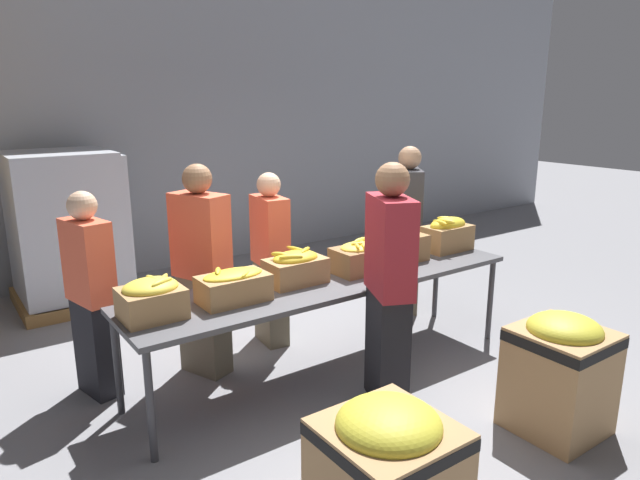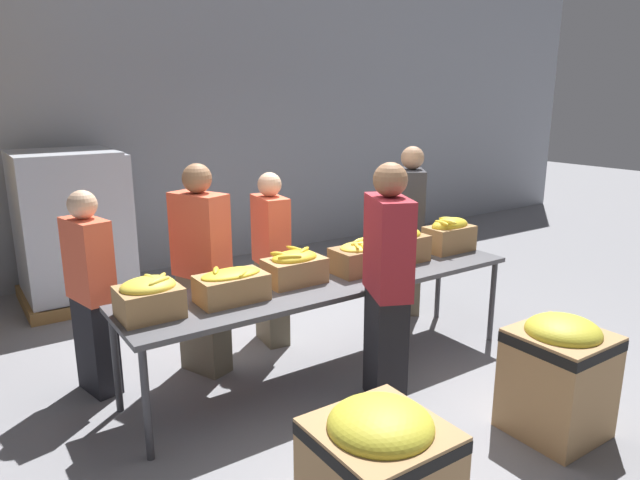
{
  "view_description": "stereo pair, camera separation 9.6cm",
  "coord_description": "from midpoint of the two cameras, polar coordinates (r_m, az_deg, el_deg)",
  "views": [
    {
      "loc": [
        -2.55,
        -3.46,
        2.21
      ],
      "look_at": [
        0.1,
        0.27,
        1.04
      ],
      "focal_mm": 32.0,
      "sensor_mm": 36.0,
      "label": 1
    },
    {
      "loc": [
        -2.48,
        -3.52,
        2.21
      ],
      "look_at": [
        0.1,
        0.27,
        1.04
      ],
      "focal_mm": 32.0,
      "sensor_mm": 36.0,
      "label": 2
    }
  ],
  "objects": [
    {
      "name": "sorting_table",
      "position": [
        4.54,
        0.33,
        -4.45
      ],
      "size": [
        3.31,
        0.8,
        0.8
      ],
      "color": "#4C4C51",
      "rests_on": "ground_plane"
    },
    {
      "name": "banana_box_2",
      "position": [
        4.39,
        -3.09,
        -2.71
      ],
      "size": [
        0.46,
        0.33,
        0.27
      ],
      "color": "#A37A4C",
      "rests_on": "sorting_table"
    },
    {
      "name": "volunteer_3",
      "position": [
        5.92,
        8.24,
        0.91
      ],
      "size": [
        0.46,
        0.51,
        1.72
      ],
      "rotation": [
        0.0,
        0.0,
        -2.2
      ],
      "color": "#6B604C",
      "rests_on": "ground_plane"
    },
    {
      "name": "ground_plane",
      "position": [
        4.84,
        0.32,
        -12.9
      ],
      "size": [
        30.0,
        30.0,
        0.0
      ],
      "primitive_type": "plane",
      "color": "gray"
    },
    {
      "name": "banana_box_5",
      "position": [
        5.43,
        12.13,
        0.63
      ],
      "size": [
        0.46,
        0.29,
        0.33
      ],
      "color": "#A37A4C",
      "rests_on": "sorting_table"
    },
    {
      "name": "banana_box_4",
      "position": [
        5.04,
        7.53,
        -0.34
      ],
      "size": [
        0.42,
        0.34,
        0.31
      ],
      "color": "olive",
      "rests_on": "sorting_table"
    },
    {
      "name": "pallet_stack_0",
      "position": [
        6.68,
        -23.89,
        0.84
      ],
      "size": [
        1.07,
        1.07,
        1.61
      ],
      "color": "olive",
      "rests_on": "ground_plane"
    },
    {
      "name": "banana_box_1",
      "position": [
        4.06,
        -9.32,
        -4.5
      ],
      "size": [
        0.49,
        0.29,
        0.25
      ],
      "color": "#A37A4C",
      "rests_on": "sorting_table"
    },
    {
      "name": "volunteer_4",
      "position": [
        4.55,
        -22.44,
        -5.24
      ],
      "size": [
        0.29,
        0.45,
        1.56
      ],
      "rotation": [
        0.0,
        0.0,
        -1.35
      ],
      "color": "black",
      "rests_on": "ground_plane"
    },
    {
      "name": "volunteer_0",
      "position": [
        5.11,
        -5.52,
        -2.05
      ],
      "size": [
        0.26,
        0.44,
        1.57
      ],
      "rotation": [
        0.0,
        0.0,
        -1.68
      ],
      "color": "#6B604C",
      "rests_on": "ground_plane"
    },
    {
      "name": "volunteer_2",
      "position": [
        4.08,
        6.25,
        -4.78
      ],
      "size": [
        0.41,
        0.53,
        1.78
      ],
      "rotation": [
        0.0,
        0.0,
        1.15
      ],
      "color": "black",
      "rests_on": "ground_plane"
    },
    {
      "name": "banana_box_0",
      "position": [
        3.89,
        -17.19,
        -5.53
      ],
      "size": [
        0.39,
        0.34,
        0.28
      ],
      "color": "#A37A4C",
      "rests_on": "sorting_table"
    },
    {
      "name": "donation_bin_1",
      "position": [
        4.19,
        22.25,
        -11.91
      ],
      "size": [
        0.57,
        0.57,
        0.82
      ],
      "color": "tan",
      "rests_on": "ground_plane"
    },
    {
      "name": "pallet_stack_1",
      "position": [
        6.66,
        -24.51,
        0.87
      ],
      "size": [
        1.1,
        1.1,
        1.65
      ],
      "color": "olive",
      "rests_on": "ground_plane"
    },
    {
      "name": "volunteer_1",
      "position": [
        4.62,
        -12.29,
        -3.18
      ],
      "size": [
        0.38,
        0.51,
        1.71
      ],
      "rotation": [
        0.0,
        0.0,
        -1.2
      ],
      "color": "#6B604C",
      "rests_on": "ground_plane"
    },
    {
      "name": "wall_back",
      "position": [
        7.52,
        -16.27,
        12.15
      ],
      "size": [
        16.0,
        0.08,
        4.0
      ],
      "color": "#9399A3",
      "rests_on": "ground_plane"
    },
    {
      "name": "banana_box_3",
      "position": [
        4.68,
        3.49,
        -1.67
      ],
      "size": [
        0.46,
        0.3,
        0.28
      ],
      "color": "olive",
      "rests_on": "sorting_table"
    },
    {
      "name": "donation_bin_0",
      "position": [
        3.18,
        5.83,
        -21.24
      ],
      "size": [
        0.65,
        0.65,
        0.7
      ],
      "color": "tan",
      "rests_on": "ground_plane"
    }
  ]
}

